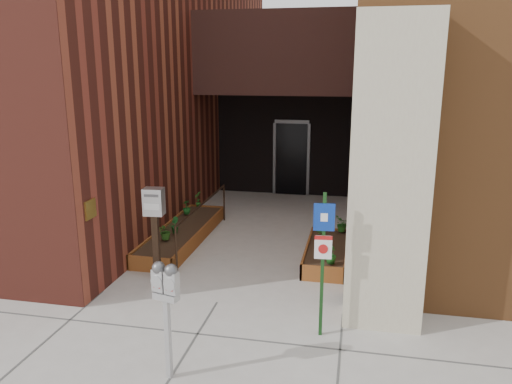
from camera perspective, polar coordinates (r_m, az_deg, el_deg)
The scene contains 15 objects.
ground at distance 8.24m, azimuth -4.48°, elevation -12.47°, with size 80.00×80.00×0.00m, color #9E9991.
architecture at distance 14.20m, azimuth 2.54°, elevation 19.36°, with size 20.00×14.60×10.00m.
planter_left at distance 11.01m, azimuth -8.37°, elevation -4.83°, with size 0.90×3.60×0.30m.
planter_right at distance 9.93m, azimuth 8.08°, elevation -6.96°, with size 0.80×2.20×0.30m.
handrail at distance 10.62m, azimuth -6.05°, elevation -1.99°, with size 0.04×3.34×0.90m.
parking_meter at distance 6.01m, azimuth -10.28°, elevation -10.95°, with size 0.35×0.19×1.49m.
sign_post at distance 6.84m, azimuth 7.67°, elevation -6.60°, with size 0.28×0.08×2.07m.
payment_dropbox at distance 8.73m, azimuth -11.52°, elevation -2.57°, with size 0.36×0.28×1.69m.
shrub_left_a at distance 10.22m, azimuth -10.27°, elevation -4.39°, with size 0.31×0.31×0.35m, color #255418.
shrub_left_b at distance 10.57m, azimuth -9.29°, elevation -3.74°, with size 0.19×0.19×0.34m, color #164F1C.
shrub_left_c at distance 11.88m, azimuth -7.94°, elevation -1.71°, with size 0.19×0.19×0.34m, color #18561C.
shrub_left_d at distance 12.40m, azimuth -6.66°, elevation -0.83°, with size 0.21×0.21×0.40m, color #22601B.
shrub_right_a at distance 8.96m, azimuth 8.56°, elevation -7.01°, with size 0.19×0.19×0.35m, color #185317.
shrub_right_b at distance 9.77m, azimuth 7.41°, elevation -5.12°, with size 0.19×0.19×0.36m, color #285F1B.
shrub_right_c at distance 10.66m, azimuth 9.81°, elevation -3.63°, with size 0.30×0.30×0.34m, color #1F601B.
Camera 1 is at (2.11, -7.06, 3.68)m, focal length 35.00 mm.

